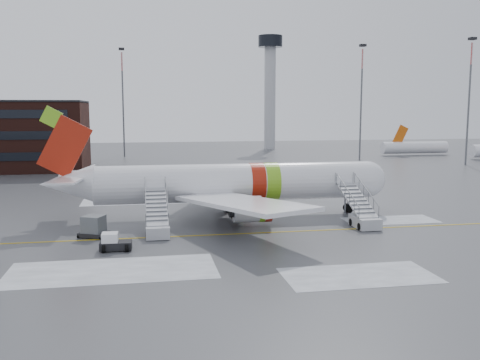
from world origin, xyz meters
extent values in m
plane|color=#494C4F|center=(0.00, 0.00, 0.00)|extent=(260.00, 260.00, 0.00)
cylinder|color=white|center=(5.43, 6.61, 3.50)|extent=(28.00, 3.80, 3.80)
sphere|color=white|center=(19.43, 6.61, 3.50)|extent=(3.80, 3.80, 3.80)
cube|color=black|center=(20.47, 6.61, 4.00)|extent=(1.09, 1.60, 0.97)
cone|color=white|center=(-10.97, 6.61, 3.75)|extent=(5.20, 3.72, 3.72)
cube|color=#A51D0C|center=(-11.07, 6.61, 7.30)|extent=(5.27, 0.30, 6.09)
cube|color=#7EC51F|center=(-12.17, 6.61, 10.10)|extent=(2.16, 0.26, 2.16)
cube|color=white|center=(-10.77, 9.21, 4.40)|extent=(3.07, 4.85, 0.18)
cube|color=white|center=(-10.77, 4.01, 4.40)|extent=(3.07, 4.85, 0.18)
cube|color=white|center=(4.43, 15.11, 2.90)|extent=(10.72, 15.97, 1.13)
cube|color=white|center=(4.43, -1.89, 2.90)|extent=(10.72, 15.97, 1.13)
cylinder|color=white|center=(5.93, 11.81, 1.55)|extent=(3.40, 2.10, 2.10)
cylinder|color=white|center=(5.93, 1.41, 1.55)|extent=(3.40, 2.10, 2.10)
cylinder|color=#595B60|center=(17.43, 6.61, 0.90)|extent=(0.20, 0.20, 1.80)
cylinder|color=black|center=(17.43, 6.61, 0.45)|extent=(0.90, 0.56, 0.90)
cylinder|color=black|center=(4.93, 9.01, 0.45)|extent=(0.90, 0.56, 0.90)
cylinder|color=black|center=(4.93, 4.21, 0.45)|extent=(0.90, 0.56, 0.90)
cube|color=#B4B7BC|center=(16.16, -0.69, 0.55)|extent=(2.00, 3.20, 1.00)
cube|color=#B4B7BC|center=(16.16, 1.41, 2.23)|extent=(1.90, 5.87, 2.52)
cube|color=#B4B7BC|center=(16.16, 4.71, 3.40)|extent=(1.90, 1.40, 0.15)
cylinder|color=#595B60|center=(16.16, 4.31, 1.70)|extent=(0.16, 0.16, 3.40)
cylinder|color=black|center=(15.26, -1.69, 0.35)|extent=(0.25, 0.70, 0.70)
cylinder|color=black|center=(17.06, 0.31, 0.35)|extent=(0.25, 0.70, 0.70)
cube|color=#B4B5BB|center=(-2.73, -0.69, 0.55)|extent=(2.00, 3.20, 1.00)
cube|color=#B4B5BB|center=(-2.73, 1.41, 2.23)|extent=(1.90, 5.87, 2.52)
cube|color=#B4B5BB|center=(-2.73, 4.71, 3.40)|extent=(1.90, 1.40, 0.15)
cylinder|color=#595B60|center=(-2.73, 4.31, 1.70)|extent=(0.16, 0.16, 3.40)
cylinder|color=black|center=(-3.63, -1.69, 0.35)|extent=(0.25, 0.70, 0.70)
cylinder|color=black|center=(-1.83, 0.31, 0.35)|extent=(0.25, 0.70, 0.70)
cube|color=black|center=(-6.03, -4.66, 0.39)|extent=(2.45, 1.36, 0.60)
cube|color=white|center=(-6.46, -4.65, 0.99)|extent=(1.24, 1.24, 0.78)
cube|color=black|center=(-6.46, -4.65, 1.30)|extent=(1.07, 1.15, 0.13)
cylinder|color=black|center=(-6.91, -5.24, 0.30)|extent=(0.28, 0.61, 0.60)
cylinder|color=black|center=(-5.18, -5.29, 0.30)|extent=(0.28, 0.61, 0.60)
cylinder|color=black|center=(-6.88, -4.03, 0.30)|extent=(0.28, 0.61, 0.60)
cylinder|color=black|center=(-5.15, -4.08, 0.30)|extent=(0.28, 0.61, 0.60)
cube|color=black|center=(-8.09, 0.04, 0.26)|extent=(2.75, 2.44, 0.36)
cube|color=slate|center=(-8.09, 0.04, 1.08)|extent=(2.14, 2.09, 1.55)
cylinder|color=black|center=(-9.12, -0.68, 0.15)|extent=(0.30, 0.36, 0.31)
cylinder|color=black|center=(-7.05, 0.77, 0.15)|extent=(0.30, 0.36, 0.31)
cylinder|color=#B2B5BA|center=(30.00, 95.00, 14.00)|extent=(3.00, 3.00, 28.00)
cylinder|color=black|center=(30.00, 95.00, 28.50)|extent=(6.40, 6.40, 3.00)
cylinder|color=#595B60|center=(42.00, 62.00, 9.60)|extent=(0.36, 0.36, 19.20)
cylinder|color=#CC7272|center=(42.00, 62.00, 21.12)|extent=(0.32, 0.32, 4.32)
cube|color=black|center=(42.00, 62.00, 24.00)|extent=(1.20, 1.20, 0.50)
cylinder|color=#595B60|center=(-8.00, 78.00, 9.60)|extent=(0.36, 0.36, 19.20)
cylinder|color=#CC7272|center=(-8.00, 78.00, 21.12)|extent=(0.32, 0.32, 4.32)
cube|color=black|center=(-8.00, 78.00, 24.00)|extent=(1.20, 1.20, 0.50)
cylinder|color=#595B60|center=(58.00, 48.00, 9.60)|extent=(0.36, 0.36, 19.20)
cylinder|color=#CC7272|center=(58.00, 48.00, 21.12)|extent=(0.32, 0.32, 4.32)
cube|color=black|center=(58.00, 48.00, 24.00)|extent=(1.20, 1.20, 0.50)
camera|label=1|loc=(-3.77, -46.02, 10.90)|focal=40.00mm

